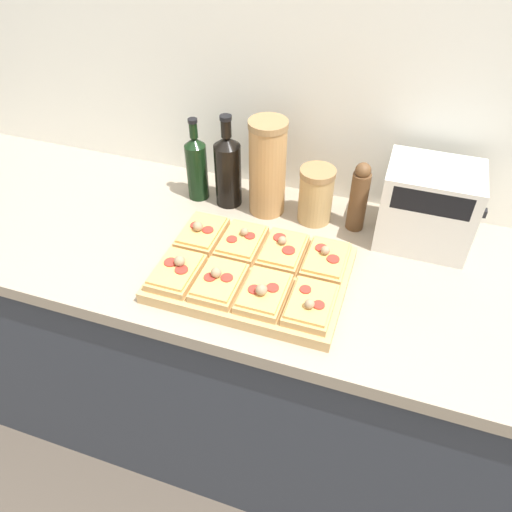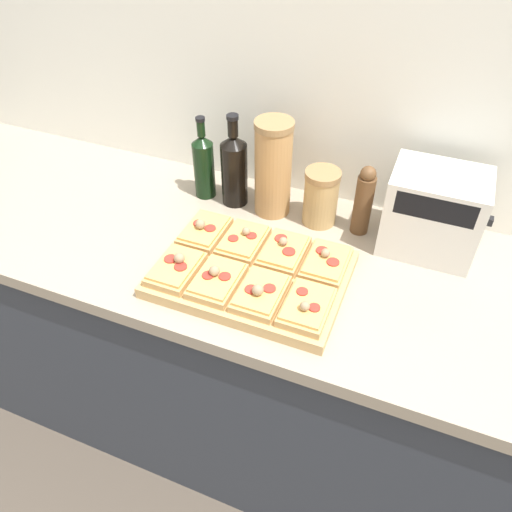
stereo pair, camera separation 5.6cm
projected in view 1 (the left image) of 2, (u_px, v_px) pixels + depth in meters
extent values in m
plane|color=#4C4238|center=(238.00, 509.00, 1.71)|extent=(12.00, 12.00, 0.00)
cube|color=silver|center=(312.00, 75.00, 1.36)|extent=(6.00, 0.06, 2.50)
cube|color=#333842|center=(268.00, 360.00, 1.65)|extent=(2.60, 0.64, 0.86)
cube|color=gray|center=(270.00, 259.00, 1.35)|extent=(2.63, 0.67, 0.04)
cube|color=tan|center=(252.00, 274.00, 1.26)|extent=(0.47, 0.34, 0.03)
cube|color=tan|center=(202.00, 234.00, 1.34)|extent=(0.10, 0.15, 0.02)
cube|color=#E5A856|center=(202.00, 230.00, 1.33)|extent=(0.09, 0.14, 0.01)
cylinder|color=#AD2D23|center=(196.00, 225.00, 1.33)|extent=(0.03, 0.03, 0.00)
cylinder|color=#AD2D23|center=(208.00, 230.00, 1.32)|extent=(0.03, 0.03, 0.00)
sphere|color=#937A5B|center=(198.00, 226.00, 1.31)|extent=(0.03, 0.03, 0.03)
cube|color=tan|center=(242.00, 242.00, 1.31)|extent=(0.10, 0.15, 0.02)
cube|color=#E5A856|center=(242.00, 238.00, 1.30)|extent=(0.09, 0.14, 0.01)
cylinder|color=#AD2D23|center=(232.00, 239.00, 1.29)|extent=(0.03, 0.03, 0.00)
cylinder|color=#AD2D23|center=(250.00, 236.00, 1.30)|extent=(0.03, 0.03, 0.00)
sphere|color=#937A5B|center=(244.00, 231.00, 1.30)|extent=(0.02, 0.02, 0.02)
cube|color=tan|center=(283.00, 251.00, 1.28)|extent=(0.10, 0.15, 0.02)
cube|color=#E5A856|center=(283.00, 247.00, 1.28)|extent=(0.09, 0.14, 0.01)
cylinder|color=#AD2D23|center=(280.00, 237.00, 1.30)|extent=(0.03, 0.03, 0.00)
cylinder|color=#AD2D23|center=(289.00, 250.00, 1.26)|extent=(0.03, 0.03, 0.00)
sphere|color=#937A5B|center=(282.00, 240.00, 1.27)|extent=(0.02, 0.02, 0.02)
cube|color=tan|center=(326.00, 261.00, 1.26)|extent=(0.10, 0.15, 0.02)
cube|color=#E5A856|center=(327.00, 257.00, 1.25)|extent=(0.09, 0.14, 0.01)
cylinder|color=#AD2D23|center=(321.00, 248.00, 1.26)|extent=(0.03, 0.03, 0.00)
cylinder|color=#AD2D23|center=(333.00, 259.00, 1.23)|extent=(0.03, 0.03, 0.00)
sphere|color=#937A5B|center=(325.00, 250.00, 1.24)|extent=(0.02, 0.02, 0.02)
cube|color=tan|center=(176.00, 273.00, 1.22)|extent=(0.10, 0.15, 0.02)
cube|color=#E5A856|center=(176.00, 268.00, 1.22)|extent=(0.09, 0.14, 0.01)
cylinder|color=#AD2D23|center=(170.00, 262.00, 1.22)|extent=(0.03, 0.03, 0.00)
cylinder|color=#AD2D23|center=(181.00, 270.00, 1.20)|extent=(0.03, 0.03, 0.00)
sphere|color=#937A5B|center=(180.00, 261.00, 1.21)|extent=(0.03, 0.03, 0.03)
cube|color=tan|center=(219.00, 283.00, 1.20)|extent=(0.10, 0.15, 0.02)
cube|color=#E5A856|center=(219.00, 279.00, 1.19)|extent=(0.09, 0.14, 0.01)
cylinder|color=#AD2D23|center=(210.00, 277.00, 1.18)|extent=(0.03, 0.03, 0.00)
cylinder|color=#AD2D23|center=(227.00, 278.00, 1.18)|extent=(0.03, 0.03, 0.00)
sphere|color=#937A5B|center=(216.00, 272.00, 1.18)|extent=(0.03, 0.03, 0.03)
cube|color=tan|center=(264.00, 294.00, 1.17)|extent=(0.10, 0.15, 0.02)
cube|color=#E5A856|center=(264.00, 290.00, 1.16)|extent=(0.09, 0.14, 0.01)
cylinder|color=#AD2D23|center=(254.00, 289.00, 1.15)|extent=(0.03, 0.03, 0.00)
cylinder|color=#AD2D23|center=(273.00, 288.00, 1.16)|extent=(0.03, 0.03, 0.00)
sphere|color=#937A5B|center=(261.00, 290.00, 1.14)|extent=(0.03, 0.03, 0.03)
cube|color=tan|center=(311.00, 305.00, 1.14)|extent=(0.10, 0.15, 0.02)
cube|color=#E5A856|center=(311.00, 301.00, 1.13)|extent=(0.09, 0.14, 0.01)
cylinder|color=#AD2D23|center=(305.00, 289.00, 1.15)|extent=(0.03, 0.03, 0.00)
cylinder|color=#AD2D23|center=(319.00, 305.00, 1.12)|extent=(0.03, 0.03, 0.00)
sphere|color=#937A5B|center=(309.00, 304.00, 1.11)|extent=(0.02, 0.02, 0.02)
cylinder|color=black|center=(197.00, 172.00, 1.49)|extent=(0.06, 0.06, 0.17)
cone|color=black|center=(194.00, 142.00, 1.42)|extent=(0.06, 0.06, 0.03)
cylinder|color=black|center=(193.00, 130.00, 1.40)|extent=(0.02, 0.02, 0.05)
cylinder|color=black|center=(192.00, 121.00, 1.38)|extent=(0.03, 0.03, 0.01)
cylinder|color=black|center=(228.00, 175.00, 1.46)|extent=(0.08, 0.08, 0.19)
cone|color=black|center=(227.00, 141.00, 1.38)|extent=(0.08, 0.08, 0.03)
cylinder|color=black|center=(226.00, 128.00, 1.36)|extent=(0.03, 0.03, 0.05)
cylinder|color=black|center=(226.00, 118.00, 1.34)|extent=(0.03, 0.03, 0.01)
cylinder|color=#AD7F4C|center=(267.00, 171.00, 1.40)|extent=(0.10, 0.10, 0.27)
cylinder|color=#937047|center=(268.00, 124.00, 1.31)|extent=(0.11, 0.11, 0.02)
cylinder|color=tan|center=(316.00, 198.00, 1.41)|extent=(0.10, 0.10, 0.15)
cylinder|color=#937047|center=(318.00, 173.00, 1.35)|extent=(0.10, 0.10, 0.02)
cylinder|color=brown|center=(358.00, 202.00, 1.37)|extent=(0.05, 0.05, 0.18)
sphere|color=brown|center=(363.00, 170.00, 1.31)|extent=(0.04, 0.04, 0.04)
cube|color=beige|center=(428.00, 206.00, 1.31)|extent=(0.24, 0.18, 0.23)
cube|color=black|center=(432.00, 203.00, 1.20)|extent=(0.19, 0.01, 0.06)
cube|color=black|center=(482.00, 212.00, 1.27)|extent=(0.02, 0.02, 0.02)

